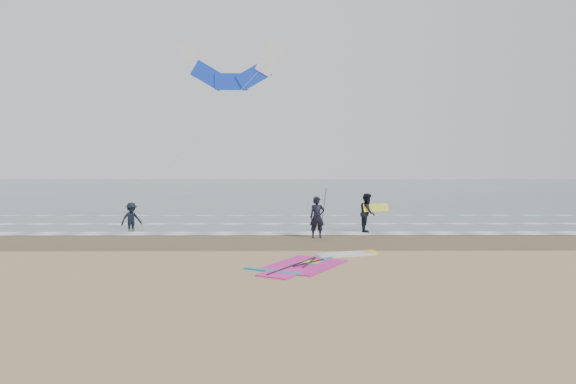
{
  "coord_description": "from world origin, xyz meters",
  "views": [
    {
      "loc": [
        -1.34,
        -16.16,
        3.43
      ],
      "look_at": [
        -1.16,
        5.0,
        2.2
      ],
      "focal_mm": 32.0,
      "sensor_mm": 36.0,
      "label": 1
    }
  ],
  "objects_px": {
    "windsurf_rig": "(317,262)",
    "surf_kite": "(231,70)",
    "person_walking": "(367,213)",
    "person_wading": "(131,212)",
    "person_standing": "(317,217)"
  },
  "relations": [
    {
      "from": "person_walking",
      "to": "person_wading",
      "type": "height_order",
      "value": "person_walking"
    },
    {
      "from": "person_walking",
      "to": "person_wading",
      "type": "bearing_deg",
      "value": 93.57
    },
    {
      "from": "person_walking",
      "to": "surf_kite",
      "type": "distance_m",
      "value": 10.89
    },
    {
      "from": "windsurf_rig",
      "to": "surf_kite",
      "type": "xyz_separation_m",
      "value": [
        -4.04,
        11.28,
        8.45
      ]
    },
    {
      "from": "person_wading",
      "to": "surf_kite",
      "type": "distance_m",
      "value": 9.36
    },
    {
      "from": "person_standing",
      "to": "surf_kite",
      "type": "bearing_deg",
      "value": 121.51
    },
    {
      "from": "windsurf_rig",
      "to": "person_walking",
      "type": "bearing_deg",
      "value": 68.87
    },
    {
      "from": "person_wading",
      "to": "surf_kite",
      "type": "xyz_separation_m",
      "value": [
        4.93,
        2.3,
        7.62
      ]
    },
    {
      "from": "windsurf_rig",
      "to": "surf_kite",
      "type": "height_order",
      "value": "surf_kite"
    },
    {
      "from": "person_standing",
      "to": "person_walking",
      "type": "bearing_deg",
      "value": 28.83
    },
    {
      "from": "person_standing",
      "to": "windsurf_rig",
      "type": "bearing_deg",
      "value": -101.01
    },
    {
      "from": "person_wading",
      "to": "person_walking",
      "type": "bearing_deg",
      "value": -44.37
    },
    {
      "from": "windsurf_rig",
      "to": "person_walking",
      "type": "relative_size",
      "value": 2.52
    },
    {
      "from": "person_walking",
      "to": "surf_kite",
      "type": "relative_size",
      "value": 0.21
    },
    {
      "from": "person_standing",
      "to": "person_wading",
      "type": "xyz_separation_m",
      "value": [
        -9.35,
        3.2,
        -0.08
      ]
    }
  ]
}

